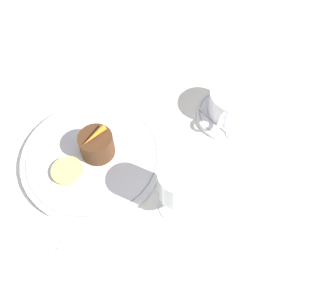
% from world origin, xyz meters
% --- Properties ---
extents(ground_plane, '(3.00, 3.00, 0.00)m').
position_xyz_m(ground_plane, '(0.00, 0.00, 0.00)').
color(ground_plane, white).
extents(dinner_plate, '(0.28, 0.28, 0.01)m').
position_xyz_m(dinner_plate, '(0.03, -0.04, 0.01)').
color(dinner_plate, white).
rests_on(dinner_plate, ground_plane).
extents(saucer, '(0.14, 0.14, 0.01)m').
position_xyz_m(saucer, '(-0.19, 0.15, 0.01)').
color(saucer, white).
rests_on(saucer, ground_plane).
extents(coffee_cup, '(0.12, 0.09, 0.06)m').
position_xyz_m(coffee_cup, '(-0.20, 0.15, 0.04)').
color(coffee_cup, white).
rests_on(coffee_cup, saucer).
extents(spoon, '(0.05, 0.10, 0.00)m').
position_xyz_m(spoon, '(-0.15, 0.15, 0.01)').
color(spoon, silver).
rests_on(spoon, saucer).
extents(wine_glass, '(0.07, 0.07, 0.12)m').
position_xyz_m(wine_glass, '(0.04, 0.15, 0.08)').
color(wine_glass, silver).
rests_on(wine_glass, ground_plane).
extents(fork, '(0.03, 0.19, 0.01)m').
position_xyz_m(fork, '(0.21, -0.02, 0.00)').
color(fork, silver).
rests_on(fork, ground_plane).
extents(dessert_cake, '(0.07, 0.07, 0.05)m').
position_xyz_m(dessert_cake, '(0.02, -0.04, 0.04)').
color(dessert_cake, '#4C2D19').
rests_on(dessert_cake, dinner_plate).
extents(carrot_garnish, '(0.05, 0.02, 0.01)m').
position_xyz_m(carrot_garnish, '(0.02, -0.04, 0.07)').
color(carrot_garnish, orange).
rests_on(carrot_garnish, dessert_cake).
extents(pineapple_slice, '(0.06, 0.06, 0.01)m').
position_xyz_m(pineapple_slice, '(0.09, -0.06, 0.02)').
color(pineapple_slice, '#EFE075').
rests_on(pineapple_slice, dinner_plate).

